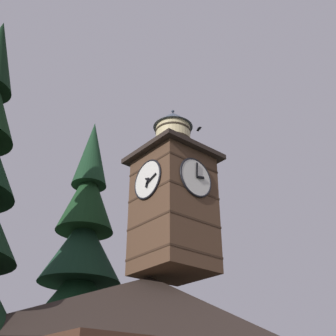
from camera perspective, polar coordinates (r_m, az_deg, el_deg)
The scene contains 4 objects.
clock_tower at distance 21.09m, azimuth 0.73°, elevation -4.02°, with size 3.86×3.86×9.16m.
pine_tree_behind at distance 22.59m, azimuth -11.95°, elevation -16.38°, with size 6.42×6.42×17.05m.
moon at distance 64.40m, azimuth -10.30°, elevation -18.52°, with size 2.25×2.25×2.25m.
flying_bird_high at distance 28.77m, azimuth 4.18°, elevation 5.27°, with size 0.33×0.55×0.14m.
Camera 1 is at (12.09, 13.93, 2.08)m, focal length 45.67 mm.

